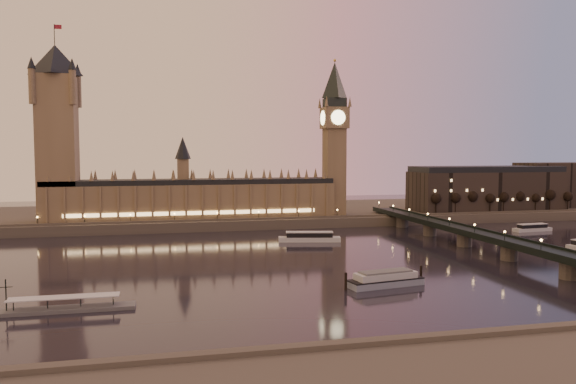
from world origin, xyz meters
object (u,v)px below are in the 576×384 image
at_px(pontoon_pier, 67,307).
at_px(cruise_boat_a, 309,237).
at_px(cruise_boat_b, 532,228).
at_px(moored_barge, 386,279).

bearing_deg(pontoon_pier, cruise_boat_a, 46.26).
height_order(cruise_boat_a, pontoon_pier, pontoon_pier).
distance_m(cruise_boat_a, cruise_boat_b, 143.64).
distance_m(cruise_boat_a, pontoon_pier, 154.87).
xyz_separation_m(cruise_boat_b, moored_barge, (-142.85, -111.27, 0.52)).
relative_size(cruise_boat_b, pontoon_pier, 0.63).
xyz_separation_m(cruise_boat_b, pontoon_pier, (-250.51, -119.27, -0.87)).
relative_size(cruise_boat_a, moored_barge, 1.06).
bearing_deg(moored_barge, cruise_boat_a, 80.55).
bearing_deg(moored_barge, cruise_boat_b, 28.14).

